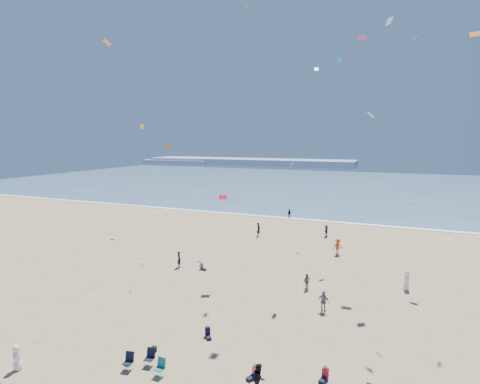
% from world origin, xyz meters
% --- Properties ---
extents(ocean, '(220.00, 100.00, 0.06)m').
position_xyz_m(ocean, '(0.00, 95.00, 0.03)').
color(ocean, '#476B84').
rests_on(ocean, ground).
extents(surf_line, '(220.00, 1.20, 0.08)m').
position_xyz_m(surf_line, '(0.00, 45.00, 0.04)').
color(surf_line, white).
rests_on(surf_line, ground).
extents(headland_far, '(110.00, 20.00, 3.20)m').
position_xyz_m(headland_far, '(-60.00, 170.00, 1.60)').
color(headland_far, '#7A8EA8').
rests_on(headland_far, ground).
extents(headland_near, '(40.00, 14.00, 2.00)m').
position_xyz_m(headland_near, '(-100.00, 165.00, 1.00)').
color(headland_near, '#7A8EA8').
rests_on(headland_near, ground).
extents(standing_flyers, '(27.37, 49.93, 1.90)m').
position_xyz_m(standing_flyers, '(5.31, 16.55, 0.84)').
color(standing_flyers, black).
rests_on(standing_flyers, ground).
extents(seated_group, '(15.68, 25.28, 0.84)m').
position_xyz_m(seated_group, '(2.82, 4.59, 0.42)').
color(seated_group, silver).
rests_on(seated_group, ground).
extents(chair_cluster, '(2.66, 1.49, 1.00)m').
position_xyz_m(chair_cluster, '(-1.00, 0.97, 0.50)').
color(chair_cluster, black).
rests_on(chair_cluster, ground).
extents(white_tote, '(0.35, 0.20, 0.40)m').
position_xyz_m(white_tote, '(-2.28, 1.11, 0.20)').
color(white_tote, silver).
rests_on(white_tote, ground).
extents(black_backpack, '(0.30, 0.22, 0.38)m').
position_xyz_m(black_backpack, '(-1.67, 2.74, 0.19)').
color(black_backpack, black).
rests_on(black_backpack, ground).
extents(kites_aloft, '(42.15, 39.66, 25.50)m').
position_xyz_m(kites_aloft, '(10.30, 13.99, 14.62)').
color(kites_aloft, white).
rests_on(kites_aloft, ground).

